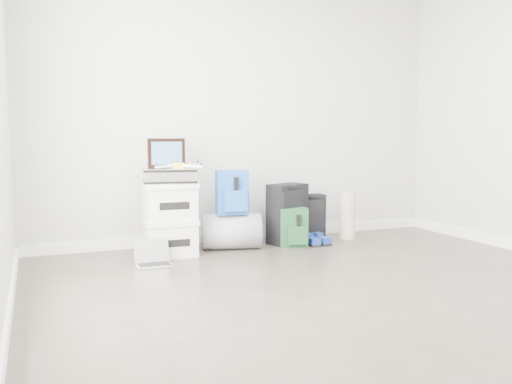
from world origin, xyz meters
name	(u,v)px	position (x,y,z in m)	size (l,w,h in m)	color
ground	(381,307)	(0.00, 0.00, 0.00)	(5.00, 5.00, 0.00)	#322D24
room_envelope	(386,38)	(0.00, 0.02, 1.72)	(4.52, 5.02, 2.71)	beige
boxes_stack	(170,219)	(-0.91, 2.04, 0.34)	(0.49, 0.41, 0.68)	silver
briefcase	(169,176)	(-0.91, 2.04, 0.75)	(0.46, 0.34, 0.13)	#B2B2B7
painting	(167,153)	(-0.91, 2.14, 0.95)	(0.37, 0.08, 0.28)	black
drone	(178,166)	(-0.83, 2.02, 0.84)	(0.50, 0.50, 0.05)	yellow
duffel_bag	(231,231)	(-0.28, 2.11, 0.18)	(0.35, 0.35, 0.57)	#92959A
blue_backpack	(232,193)	(-0.28, 2.07, 0.56)	(0.33, 0.27, 0.43)	#17459B
large_suitcase	(288,214)	(0.34, 2.13, 0.31)	(0.45, 0.37, 0.62)	black
green_backpack	(294,228)	(0.34, 1.97, 0.19)	(0.32, 0.27, 0.39)	#14381B
carry_on	(310,217)	(0.66, 2.23, 0.25)	(0.33, 0.23, 0.49)	black
shoes	(316,241)	(0.59, 1.96, 0.04)	(0.23, 0.26, 0.08)	black
rolled_rug	(347,215)	(1.05, 2.11, 0.26)	(0.17, 0.17, 0.51)	tan
laptop	(153,259)	(-1.14, 1.72, 0.05)	(0.30, 0.22, 0.22)	silver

